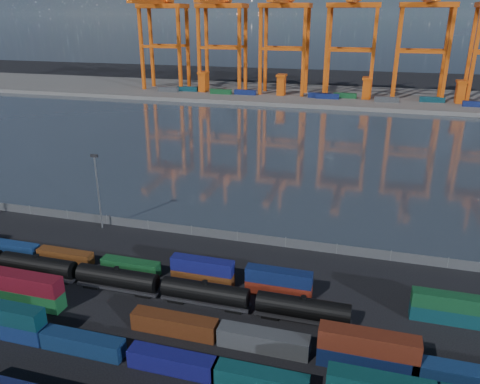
# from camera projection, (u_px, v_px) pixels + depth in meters

# --- Properties ---
(ground) EXTENTS (700.00, 700.00, 0.00)m
(ground) POSITION_uv_depth(u_px,v_px,m) (186.00, 322.00, 70.55)
(ground) COLOR black
(ground) RESTS_ON ground
(harbor_water) EXTENTS (700.00, 700.00, 0.00)m
(harbor_water) POSITION_uv_depth(u_px,v_px,m) (298.00, 146.00, 164.91)
(harbor_water) COLOR #2D3641
(harbor_water) RESTS_ON ground
(far_quay) EXTENTS (700.00, 70.00, 2.00)m
(far_quay) POSITION_uv_depth(u_px,v_px,m) (329.00, 96.00, 258.91)
(far_quay) COLOR #514F4C
(far_quay) RESTS_ON ground
(container_row_south) EXTENTS (140.18, 2.44, 5.20)m
(container_row_south) POSITION_uv_depth(u_px,v_px,m) (149.00, 352.00, 61.09)
(container_row_south) COLOR #45474B
(container_row_south) RESTS_ON ground
(container_row_mid) EXTENTS (142.79, 2.60, 5.54)m
(container_row_mid) POSITION_uv_depth(u_px,v_px,m) (96.00, 306.00, 70.81)
(container_row_mid) COLOR #434649
(container_row_mid) RESTS_ON ground
(container_row_north) EXTENTS (128.33, 2.22, 4.73)m
(container_row_north) POSITION_uv_depth(u_px,v_px,m) (218.00, 276.00, 79.26)
(container_row_north) COLOR #0F234F
(container_row_north) RESTS_ON ground
(tanker_string) EXTENTS (92.04, 3.12, 4.47)m
(tanker_string) POSITION_uv_depth(u_px,v_px,m) (77.00, 272.00, 79.72)
(tanker_string) COLOR black
(tanker_string) RESTS_ON ground
(waterfront_fence) EXTENTS (160.12, 0.12, 2.20)m
(waterfront_fence) POSITION_uv_depth(u_px,v_px,m) (237.00, 236.00, 95.35)
(waterfront_fence) COLOR #595B5E
(waterfront_fence) RESTS_ON ground
(yard_light_mast) EXTENTS (1.60, 0.40, 16.60)m
(yard_light_mast) POSITION_uv_depth(u_px,v_px,m) (98.00, 188.00, 98.27)
(yard_light_mast) COLOR slate
(yard_light_mast) RESTS_ON ground
(gantry_cranes) EXTENTS (201.49, 50.86, 68.87)m
(gantry_cranes) POSITION_uv_depth(u_px,v_px,m) (318.00, 17.00, 240.01)
(gantry_cranes) COLOR #DE540F
(gantry_cranes) RESTS_ON ground
(quay_containers) EXTENTS (172.58, 10.99, 2.60)m
(quay_containers) POSITION_uv_depth(u_px,v_px,m) (305.00, 95.00, 247.84)
(quay_containers) COLOR navy
(quay_containers) RESTS_ON far_quay
(straddle_carriers) EXTENTS (140.00, 7.00, 11.10)m
(straddle_carriers) POSITION_uv_depth(u_px,v_px,m) (323.00, 86.00, 248.14)
(straddle_carriers) COLOR #DE540F
(straddle_carriers) RESTS_ON far_quay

